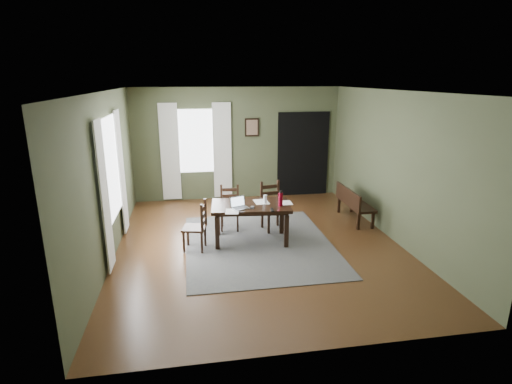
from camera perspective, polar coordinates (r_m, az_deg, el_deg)
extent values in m
cube|color=#492C16|center=(7.31, 0.40, -7.48)|extent=(5.00, 6.00, 0.01)
cube|color=#444C31|center=(9.79, -2.65, 6.87)|extent=(5.00, 0.02, 2.70)
cube|color=#444C31|center=(4.09, 7.78, -6.60)|extent=(5.00, 0.02, 2.70)
cube|color=#444C31|center=(6.91, -20.48, 1.95)|extent=(0.02, 6.00, 2.70)
cube|color=#444C31|center=(7.70, 19.09, 3.47)|extent=(0.02, 6.00, 2.70)
cube|color=white|center=(6.70, 0.44, 14.24)|extent=(5.00, 6.00, 0.02)
cube|color=#494949|center=(7.30, 0.40, -7.41)|extent=(2.60, 3.20, 0.01)
cube|color=black|center=(7.19, -0.74, -1.99)|extent=(1.47, 0.97, 0.06)
cube|color=black|center=(7.21, -0.74, -2.38)|extent=(1.31, 0.81, 0.05)
cube|color=black|center=(7.00, -5.56, -5.83)|extent=(0.08, 0.08, 0.60)
cube|color=black|center=(7.62, -5.46, -3.99)|extent=(0.08, 0.08, 0.60)
cube|color=black|center=(7.07, 4.37, -5.57)|extent=(0.08, 0.08, 0.60)
cube|color=black|center=(7.68, 3.66, -3.78)|extent=(0.08, 0.08, 0.60)
cube|color=black|center=(7.01, -8.81, -5.10)|extent=(0.46, 0.46, 0.04)
cube|color=black|center=(7.26, -9.69, -6.13)|extent=(0.04, 0.04, 0.38)
cube|color=black|center=(7.20, -7.26, -6.23)|extent=(0.04, 0.04, 0.38)
cube|color=black|center=(6.98, -10.26, -7.09)|extent=(0.04, 0.04, 0.38)
cube|color=black|center=(6.92, -7.74, -7.20)|extent=(0.04, 0.04, 0.38)
cube|color=black|center=(7.04, -7.23, -2.79)|extent=(0.05, 0.05, 0.48)
cube|color=black|center=(6.74, -7.74, -3.70)|extent=(0.05, 0.05, 0.48)
cube|color=black|center=(6.93, -7.44, -4.24)|extent=(0.09, 0.28, 0.06)
cube|color=black|center=(6.89, -7.48, -3.24)|extent=(0.09, 0.28, 0.06)
cube|color=black|center=(6.85, -7.52, -2.22)|extent=(0.09, 0.28, 0.06)
cube|color=black|center=(7.86, -3.78, -2.61)|extent=(0.42, 0.42, 0.04)
cube|color=black|center=(7.79, -4.91, -4.41)|extent=(0.04, 0.04, 0.37)
cube|color=black|center=(8.08, -4.83, -3.64)|extent=(0.04, 0.04, 0.37)
cube|color=black|center=(7.78, -2.64, -4.38)|extent=(0.04, 0.04, 0.37)
cube|color=black|center=(8.07, -2.64, -3.62)|extent=(0.04, 0.04, 0.37)
cube|color=black|center=(7.95, -4.96, -0.56)|extent=(0.05, 0.05, 0.47)
cube|color=black|center=(7.95, -2.62, -0.53)|extent=(0.05, 0.05, 0.47)
cube|color=black|center=(7.99, -3.77, -1.42)|extent=(0.28, 0.06, 0.06)
cube|color=black|center=(7.95, -3.79, -0.55)|extent=(0.28, 0.06, 0.06)
cube|color=black|center=(7.91, -3.81, 0.33)|extent=(0.28, 0.06, 0.06)
cube|color=black|center=(7.82, 2.50, -2.43)|extent=(0.49, 0.49, 0.04)
cube|color=black|center=(7.68, 1.82, -4.51)|extent=(0.05, 0.05, 0.40)
cube|color=black|center=(7.98, 0.90, -3.72)|extent=(0.05, 0.05, 0.40)
cube|color=black|center=(7.81, 4.09, -4.19)|extent=(0.05, 0.05, 0.40)
cube|color=black|center=(8.10, 3.10, -3.43)|extent=(0.05, 0.05, 0.40)
cube|color=black|center=(7.84, 0.79, -0.33)|extent=(0.05, 0.05, 0.51)
cube|color=black|center=(7.97, 3.16, -0.07)|extent=(0.05, 0.05, 0.51)
cube|color=black|center=(7.94, 1.98, -1.15)|extent=(0.30, 0.08, 0.07)
cube|color=black|center=(7.90, 1.99, -0.20)|extent=(0.30, 0.08, 0.07)
cube|color=black|center=(7.86, 2.00, 0.76)|extent=(0.30, 0.08, 0.07)
cube|color=black|center=(8.62, 14.02, -1.58)|extent=(0.40, 1.24, 0.05)
cube|color=black|center=(8.29, 16.32, -3.92)|extent=(0.05, 0.05, 0.35)
cube|color=black|center=(8.16, 14.41, -4.08)|extent=(0.05, 0.05, 0.35)
cube|color=black|center=(9.20, 13.50, -1.72)|extent=(0.05, 0.05, 0.35)
cube|color=black|center=(9.09, 11.75, -1.83)|extent=(0.05, 0.05, 0.35)
cube|color=black|center=(8.50, 13.00, -0.51)|extent=(0.04, 1.24, 0.30)
cube|color=#B7B7BC|center=(6.96, -2.25, -2.33)|extent=(0.34, 0.29, 0.01)
cube|color=#B7B7BC|center=(7.01, -2.67, -1.35)|extent=(0.29, 0.15, 0.19)
cube|color=silver|center=(7.01, -2.64, -1.36)|extent=(0.25, 0.13, 0.16)
cube|color=#3F3F42|center=(6.95, -2.21, -2.28)|extent=(0.27, 0.20, 0.00)
cube|color=#3F3F42|center=(6.97, -0.52, -2.21)|extent=(0.08, 0.11, 0.03)
cube|color=black|center=(6.86, 2.32, -2.58)|extent=(0.07, 0.18, 0.02)
cylinder|color=silver|center=(7.24, 1.32, -1.01)|extent=(0.09, 0.09, 0.15)
cylinder|color=maroon|center=(7.08, 3.54, -1.05)|extent=(0.10, 0.10, 0.24)
cylinder|color=black|center=(7.04, 3.56, 0.05)|extent=(0.06, 0.06, 0.04)
cube|color=white|center=(6.82, -3.43, -2.79)|extent=(0.27, 0.32, 0.00)
cube|color=white|center=(7.33, 0.76, -1.41)|extent=(0.27, 0.34, 0.00)
cube|color=white|center=(7.29, 4.27, -1.54)|extent=(0.22, 0.29, 0.00)
cube|color=white|center=(7.07, -20.03, 3.14)|extent=(0.01, 1.30, 1.70)
cube|color=white|center=(9.68, -8.57, 7.20)|extent=(1.00, 0.01, 1.50)
cube|color=silver|center=(6.34, -20.80, -0.69)|extent=(0.03, 0.48, 2.30)
cube|color=silver|center=(7.91, -18.65, 2.70)|extent=(0.03, 0.48, 2.30)
cube|color=silver|center=(9.70, -12.18, 5.54)|extent=(0.44, 0.03, 2.30)
cube|color=silver|center=(9.72, -4.83, 5.86)|extent=(0.44, 0.03, 2.30)
cube|color=black|center=(9.75, -0.59, 9.22)|extent=(0.34, 0.03, 0.44)
cube|color=brown|center=(9.74, -0.58, 9.21)|extent=(0.27, 0.01, 0.36)
cube|color=black|center=(10.14, 6.72, 5.38)|extent=(1.30, 0.03, 2.10)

